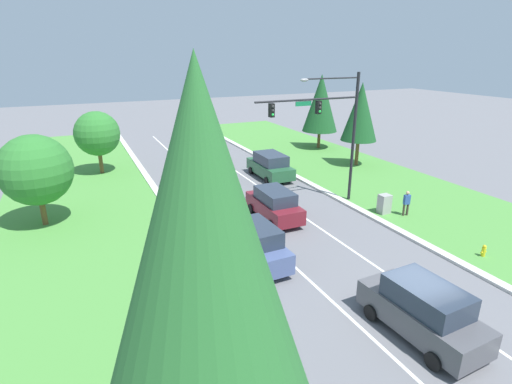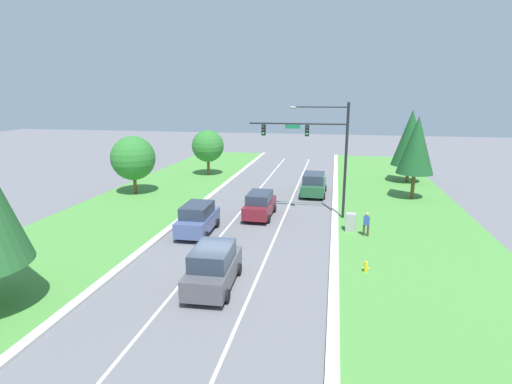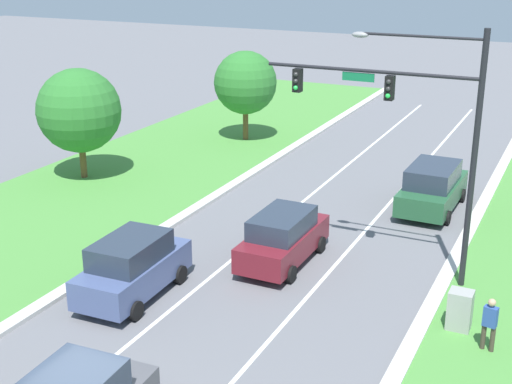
{
  "view_description": "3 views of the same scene",
  "coord_description": "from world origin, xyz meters",
  "px_view_note": "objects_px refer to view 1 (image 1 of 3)",
  "views": [
    {
      "loc": [
        -10.58,
        -9.05,
        9.77
      ],
      "look_at": [
        -1.58,
        10.55,
        2.22
      ],
      "focal_mm": 28.0,
      "sensor_mm": 36.0,
      "label": 1
    },
    {
      "loc": [
        5.37,
        -17.66,
        9.09
      ],
      "look_at": [
        0.1,
        9.06,
        2.49
      ],
      "focal_mm": 28.0,
      "sensor_mm": 36.0,
      "label": 2
    },
    {
      "loc": [
        9.36,
        -10.65,
        10.99
      ],
      "look_at": [
        -1.67,
        12.41,
        2.11
      ],
      "focal_mm": 50.0,
      "sensor_mm": 36.0,
      "label": 3
    }
  ],
  "objects_px": {
    "traffic_signal_mast": "(330,121)",
    "forest_suv": "(270,166)",
    "graphite_suv": "(423,310)",
    "conifer_mid_left_tree": "(208,345)",
    "conifer_near_right_tree": "(321,103)",
    "oak_near_left_tree": "(97,134)",
    "pedestrian": "(407,203)",
    "oak_far_left_tree": "(36,170)",
    "fire_hydrant": "(484,251)",
    "slate_blue_suv": "(255,244)",
    "burgundy_suv": "(274,204)",
    "utility_cabinet": "(384,204)",
    "conifer_far_right_tree": "(360,112)"
  },
  "relations": [
    {
      "from": "utility_cabinet",
      "to": "oak_far_left_tree",
      "type": "xyz_separation_m",
      "value": [
        -19.58,
        7.03,
        2.78
      ]
    },
    {
      "from": "graphite_suv",
      "to": "conifer_near_right_tree",
      "type": "xyz_separation_m",
      "value": [
        13.25,
        27.03,
        3.75
      ]
    },
    {
      "from": "burgundy_suv",
      "to": "fire_hydrant",
      "type": "relative_size",
      "value": 6.58
    },
    {
      "from": "fire_hydrant",
      "to": "conifer_mid_left_tree",
      "type": "distance_m",
      "value": 18.95
    },
    {
      "from": "oak_near_left_tree",
      "to": "forest_suv",
      "type": "bearing_deg",
      "value": -29.02
    },
    {
      "from": "pedestrian",
      "to": "oak_far_left_tree",
      "type": "bearing_deg",
      "value": -10.51
    },
    {
      "from": "fire_hydrant",
      "to": "conifer_far_right_tree",
      "type": "height_order",
      "value": "conifer_far_right_tree"
    },
    {
      "from": "burgundy_suv",
      "to": "oak_far_left_tree",
      "type": "xyz_separation_m",
      "value": [
        -12.86,
        4.83,
        2.45
      ]
    },
    {
      "from": "traffic_signal_mast",
      "to": "forest_suv",
      "type": "bearing_deg",
      "value": 94.98
    },
    {
      "from": "slate_blue_suv",
      "to": "conifer_near_right_tree",
      "type": "xyz_separation_m",
      "value": [
        16.57,
        19.76,
        3.76
      ]
    },
    {
      "from": "traffic_signal_mast",
      "to": "forest_suv",
      "type": "distance_m",
      "value": 8.5
    },
    {
      "from": "forest_suv",
      "to": "oak_near_left_tree",
      "type": "relative_size",
      "value": 0.96
    },
    {
      "from": "slate_blue_suv",
      "to": "conifer_far_right_tree",
      "type": "xyz_separation_m",
      "value": [
        15.83,
        12.4,
        3.83
      ]
    },
    {
      "from": "utility_cabinet",
      "to": "oak_far_left_tree",
      "type": "bearing_deg",
      "value": 160.24
    },
    {
      "from": "graphite_suv",
      "to": "pedestrian",
      "type": "relative_size",
      "value": 2.81
    },
    {
      "from": "forest_suv",
      "to": "fire_hydrant",
      "type": "bearing_deg",
      "value": -76.89
    },
    {
      "from": "graphite_suv",
      "to": "pedestrian",
      "type": "height_order",
      "value": "graphite_suv"
    },
    {
      "from": "graphite_suv",
      "to": "oak_far_left_tree",
      "type": "distance_m",
      "value": 21.1
    },
    {
      "from": "slate_blue_suv",
      "to": "conifer_mid_left_tree",
      "type": "relative_size",
      "value": 0.46
    },
    {
      "from": "oak_near_left_tree",
      "to": "oak_far_left_tree",
      "type": "bearing_deg",
      "value": -111.82
    },
    {
      "from": "graphite_suv",
      "to": "conifer_mid_left_tree",
      "type": "distance_m",
      "value": 11.26
    },
    {
      "from": "oak_near_left_tree",
      "to": "conifer_mid_left_tree",
      "type": "relative_size",
      "value": 0.54
    },
    {
      "from": "forest_suv",
      "to": "conifer_mid_left_tree",
      "type": "distance_m",
      "value": 27.59
    },
    {
      "from": "utility_cabinet",
      "to": "oak_near_left_tree",
      "type": "xyz_separation_m",
      "value": [
        -15.58,
        17.03,
        2.8
      ]
    },
    {
      "from": "conifer_near_right_tree",
      "to": "oak_near_left_tree",
      "type": "bearing_deg",
      "value": -178.94
    },
    {
      "from": "conifer_far_right_tree",
      "to": "conifer_mid_left_tree",
      "type": "distance_m",
      "value": 32.27
    },
    {
      "from": "forest_suv",
      "to": "pedestrian",
      "type": "xyz_separation_m",
      "value": [
        4.02,
        -10.97,
        -0.09
      ]
    },
    {
      "from": "oak_far_left_tree",
      "to": "fire_hydrant",
      "type": "bearing_deg",
      "value": -34.02
    },
    {
      "from": "traffic_signal_mast",
      "to": "slate_blue_suv",
      "type": "xyz_separation_m",
      "value": [
        -7.68,
        -5.32,
        -4.64
      ]
    },
    {
      "from": "conifer_mid_left_tree",
      "to": "fire_hydrant",
      "type": "bearing_deg",
      "value": 23.36
    },
    {
      "from": "burgundy_suv",
      "to": "pedestrian",
      "type": "height_order",
      "value": "burgundy_suv"
    },
    {
      "from": "slate_blue_suv",
      "to": "graphite_suv",
      "type": "relative_size",
      "value": 0.96
    },
    {
      "from": "pedestrian",
      "to": "slate_blue_suv",
      "type": "bearing_deg",
      "value": 17.97
    },
    {
      "from": "oak_far_left_tree",
      "to": "conifer_mid_left_tree",
      "type": "xyz_separation_m",
      "value": [
        3.57,
        -20.79,
        2.56
      ]
    },
    {
      "from": "traffic_signal_mast",
      "to": "slate_blue_suv",
      "type": "distance_m",
      "value": 10.43
    },
    {
      "from": "slate_blue_suv",
      "to": "fire_hydrant",
      "type": "height_order",
      "value": "slate_blue_suv"
    },
    {
      "from": "forest_suv",
      "to": "utility_cabinet",
      "type": "distance_m",
      "value": 10.55
    },
    {
      "from": "forest_suv",
      "to": "fire_hydrant",
      "type": "height_order",
      "value": "forest_suv"
    },
    {
      "from": "fire_hydrant",
      "to": "oak_far_left_tree",
      "type": "xyz_separation_m",
      "value": [
        -20.17,
        13.62,
        3.09
      ]
    },
    {
      "from": "slate_blue_suv",
      "to": "conifer_far_right_tree",
      "type": "bearing_deg",
      "value": 36.23
    },
    {
      "from": "traffic_signal_mast",
      "to": "conifer_near_right_tree",
      "type": "bearing_deg",
      "value": 58.38
    },
    {
      "from": "utility_cabinet",
      "to": "conifer_far_right_tree",
      "type": "height_order",
      "value": "conifer_far_right_tree"
    },
    {
      "from": "slate_blue_suv",
      "to": "conifer_mid_left_tree",
      "type": "bearing_deg",
      "value": -119.14
    },
    {
      "from": "burgundy_suv",
      "to": "oak_far_left_tree",
      "type": "height_order",
      "value": "oak_far_left_tree"
    },
    {
      "from": "forest_suv",
      "to": "utility_cabinet",
      "type": "bearing_deg",
      "value": -72.36
    },
    {
      "from": "traffic_signal_mast",
      "to": "slate_blue_suv",
      "type": "relative_size",
      "value": 1.89
    },
    {
      "from": "utility_cabinet",
      "to": "fire_hydrant",
      "type": "distance_m",
      "value": 6.62
    },
    {
      "from": "burgundy_suv",
      "to": "fire_hydrant",
      "type": "xyz_separation_m",
      "value": [
        7.31,
        -8.79,
        -0.64
      ]
    },
    {
      "from": "traffic_signal_mast",
      "to": "conifer_near_right_tree",
      "type": "height_order",
      "value": "traffic_signal_mast"
    },
    {
      "from": "forest_suv",
      "to": "conifer_far_right_tree",
      "type": "distance_m",
      "value": 9.57
    }
  ]
}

